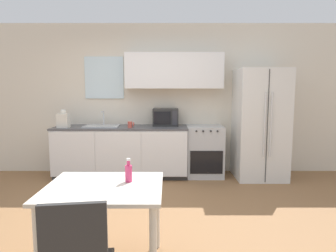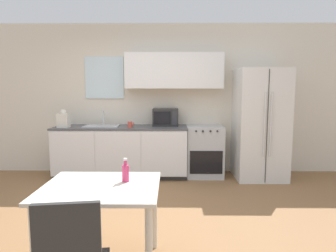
# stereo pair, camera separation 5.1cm
# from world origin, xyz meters

# --- Properties ---
(ground_plane) EXTENTS (12.00, 12.00, 0.00)m
(ground_plane) POSITION_xyz_m (0.00, 0.00, 0.00)
(ground_plane) COLOR olive
(wall_back) EXTENTS (12.00, 0.38, 2.70)m
(wall_back) POSITION_xyz_m (0.06, 2.08, 1.43)
(wall_back) COLOR beige
(wall_back) RESTS_ON ground_plane
(kitchen_counter) EXTENTS (2.31, 0.68, 0.89)m
(kitchen_counter) POSITION_xyz_m (-0.47, 1.74, 0.45)
(kitchen_counter) COLOR #333333
(kitchen_counter) RESTS_ON ground_plane
(oven_range) EXTENTS (0.63, 0.60, 0.89)m
(oven_range) POSITION_xyz_m (1.00, 1.78, 0.45)
(oven_range) COLOR #B7BABC
(oven_range) RESTS_ON ground_plane
(refrigerator) EXTENTS (0.83, 0.82, 1.88)m
(refrigerator) POSITION_xyz_m (1.94, 1.69, 0.94)
(refrigerator) COLOR silver
(refrigerator) RESTS_ON ground_plane
(kitchen_sink) EXTENTS (0.59, 0.41, 0.26)m
(kitchen_sink) POSITION_xyz_m (-0.80, 1.75, 0.90)
(kitchen_sink) COLOR #B7BABC
(kitchen_sink) RESTS_ON kitchen_counter
(microwave) EXTENTS (0.45, 0.34, 0.31)m
(microwave) POSITION_xyz_m (0.31, 1.88, 1.04)
(microwave) COLOR #282828
(microwave) RESTS_ON kitchen_counter
(coffee_mug) EXTENTS (0.11, 0.08, 0.10)m
(coffee_mug) POSITION_xyz_m (-0.28, 1.59, 0.94)
(coffee_mug) COLOR #BF4C3F
(coffee_mug) RESTS_ON kitchen_counter
(grocery_bag_0) EXTENTS (0.20, 0.17, 0.31)m
(grocery_bag_0) POSITION_xyz_m (-1.42, 1.61, 1.02)
(grocery_bag_0) COLOR silver
(grocery_bag_0) RESTS_ON kitchen_counter
(dining_table) EXTENTS (0.97, 0.82, 0.74)m
(dining_table) POSITION_xyz_m (-0.18, -1.01, 0.62)
(dining_table) COLOR beige
(dining_table) RESTS_ON ground_plane
(drink_bottle) EXTENTS (0.06, 0.06, 0.21)m
(drink_bottle) POSITION_xyz_m (0.01, -0.90, 0.82)
(drink_bottle) COLOR #DB386B
(drink_bottle) RESTS_ON dining_table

